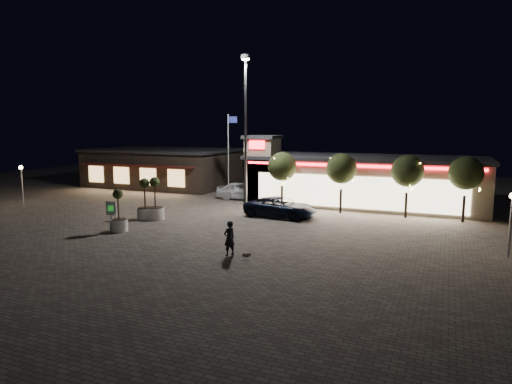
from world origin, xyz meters
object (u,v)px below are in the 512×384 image
at_px(pedestrian, 229,238).
at_px(planter_left, 145,207).
at_px(white_sedan, 242,191).
at_px(valet_sign, 111,211).
at_px(pickup_truck, 280,207).
at_px(planter_mid, 119,218).

relative_size(pedestrian, planter_left, 0.61).
relative_size(white_sedan, valet_sign, 2.36).
distance_m(pickup_truck, pedestrian, 10.98).
relative_size(pickup_truck, white_sedan, 1.13).
height_order(pickup_truck, pedestrian, pedestrian).
bearing_deg(valet_sign, pedestrian, -10.57).
relative_size(pickup_truck, pedestrian, 2.94).
relative_size(pedestrian, valet_sign, 0.91).
bearing_deg(valet_sign, pickup_truck, 47.57).
height_order(white_sedan, valet_sign, valet_sign).
bearing_deg(planter_left, white_sedan, 75.74).
xyz_separation_m(pickup_truck, valet_sign, (-8.38, -9.17, 0.68)).
distance_m(white_sedan, valet_sign, 15.85).
bearing_deg(planter_mid, pedestrian, -13.91).
bearing_deg(planter_left, pickup_truck, 27.32).
height_order(white_sedan, pedestrian, pedestrian).
xyz_separation_m(white_sedan, planter_mid, (-2.05, -15.14, 0.04)).
distance_m(white_sedan, pedestrian, 18.89).
bearing_deg(pedestrian, planter_mid, -75.78).
distance_m(pedestrian, planter_mid, 9.57).
distance_m(white_sedan, planter_left, 11.55).
distance_m(pickup_truck, planter_left, 10.18).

